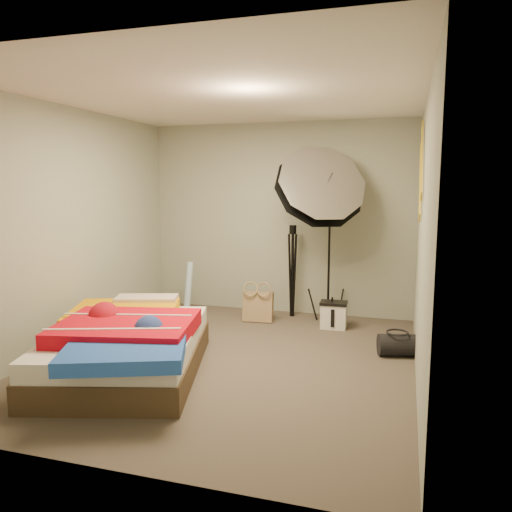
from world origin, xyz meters
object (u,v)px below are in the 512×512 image
at_px(camera_case, 333,316).
at_px(wrapping_roll, 188,289).
at_px(camera_tripod, 292,264).
at_px(photo_umbrella, 319,190).
at_px(bed, 127,344).
at_px(tote_bag, 258,307).
at_px(duffel_bag, 397,345).

bearing_deg(camera_case, wrapping_roll, 176.49).
distance_m(camera_case, camera_tripod, 0.89).
distance_m(camera_case, photo_umbrella, 1.51).
bearing_deg(bed, camera_tripod, 67.14).
height_order(wrapping_roll, photo_umbrella, photo_umbrella).
distance_m(tote_bag, photo_umbrella, 1.62).
xyz_separation_m(duffel_bag, photo_umbrella, (-0.97, 0.90, 1.53)).
height_order(wrapping_roll, bed, wrapping_roll).
height_order(camera_case, photo_umbrella, photo_umbrella).
bearing_deg(camera_tripod, photo_umbrella, -37.58).
height_order(tote_bag, wrapping_roll, wrapping_roll).
distance_m(tote_bag, bed, 2.10).
bearing_deg(tote_bag, photo_umbrella, 2.03).
height_order(wrapping_roll, duffel_bag, wrapping_roll).
bearing_deg(wrapping_roll, camera_tripod, 15.55).
distance_m(tote_bag, duffel_bag, 1.88).
relative_size(tote_bag, duffel_bag, 1.03).
bearing_deg(tote_bag, camera_case, -5.84).
bearing_deg(camera_tripod, duffel_bag, -41.60).
xyz_separation_m(tote_bag, duffel_bag, (1.69, -0.82, -0.08)).
bearing_deg(bed, duffel_bag, 26.71).
bearing_deg(wrapping_roll, tote_bag, -0.29).
height_order(wrapping_roll, camera_tripod, camera_tripod).
xyz_separation_m(tote_bag, bed, (-0.64, -2.00, 0.08)).
xyz_separation_m(duffel_bag, bed, (-2.34, -1.18, 0.16)).
height_order(tote_bag, bed, bed).
distance_m(photo_umbrella, camera_tripod, 1.07).
height_order(duffel_bag, camera_tripod, camera_tripod).
distance_m(tote_bag, camera_case, 0.95).
bearing_deg(camera_tripod, wrapping_roll, -164.45).
distance_m(duffel_bag, camera_tripod, 1.88).
relative_size(tote_bag, bed, 0.17).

